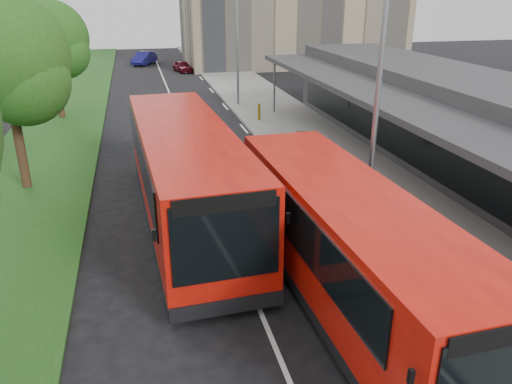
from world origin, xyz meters
TOP-DOWN VIEW (x-y plane):
  - ground at (0.00, 0.00)m, footprint 120.00×120.00m
  - pavement at (6.00, 20.00)m, footprint 5.00×80.00m
  - grass_verge at (-7.00, 20.00)m, footprint 5.00×80.00m
  - lane_centre_line at (0.00, 15.00)m, footprint 0.12×70.00m
  - kerb_dashes at (3.30, 19.00)m, footprint 0.12×56.00m
  - station_building at (10.86, 8.00)m, footprint 7.70×26.00m
  - tree_mid at (-7.01, 9.05)m, footprint 4.64×4.64m
  - tree_far at (-7.01, 21.05)m, footprint 4.33×4.33m
  - lamp_post_near at (4.12, 2.00)m, footprint 1.44×0.28m
  - lamp_post_far at (4.12, 22.00)m, footprint 1.44×0.28m
  - bus_main at (2.19, -1.01)m, footprint 3.05×10.57m
  - bus_second at (-1.12, 4.46)m, footprint 3.51×11.74m
  - litter_bin at (4.97, 10.84)m, footprint 0.65×0.65m
  - bollard at (4.51, 17.32)m, footprint 0.19×0.19m
  - car_near at (2.10, 38.16)m, footprint 1.93×3.28m
  - car_far at (-1.31, 44.19)m, footprint 2.93×4.25m

SIDE VIEW (x-z plane):
  - ground at x=0.00m, z-range 0.00..0.00m
  - kerb_dashes at x=3.30m, z-range 0.00..0.01m
  - lane_centre_line at x=0.00m, z-range 0.00..0.01m
  - grass_verge at x=-7.00m, z-range 0.00..0.10m
  - pavement at x=6.00m, z-range 0.00..0.15m
  - car_near at x=2.10m, z-range 0.00..1.05m
  - litter_bin at x=4.97m, z-range 0.15..1.06m
  - bollard at x=4.51m, z-range 0.15..1.11m
  - car_far at x=-1.31m, z-range 0.00..1.33m
  - bus_main at x=2.19m, z-range 0.04..3.00m
  - bus_second at x=-1.12m, z-range 0.04..3.33m
  - station_building at x=10.86m, z-range 0.04..4.04m
  - tree_far at x=-7.01m, z-range 1.00..7.89m
  - lamp_post_near at x=4.12m, z-range 0.72..8.72m
  - lamp_post_far at x=4.12m, z-range 0.72..8.72m
  - tree_mid at x=-7.01m, z-range 1.09..8.54m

